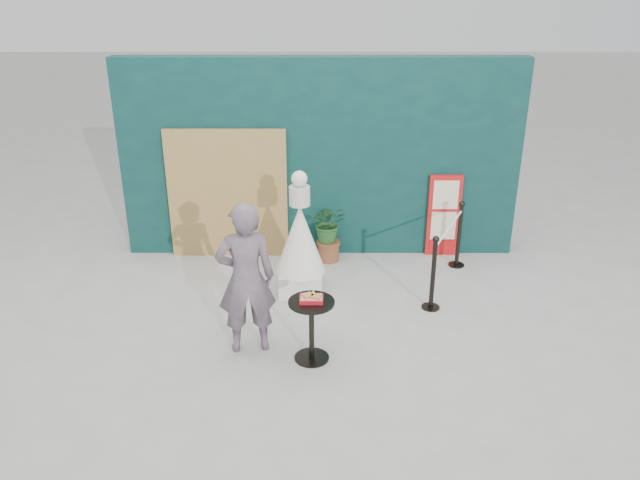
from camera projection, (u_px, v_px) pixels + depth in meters
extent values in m
plane|color=#ADAAA5|center=(320.00, 362.00, 7.12)|extent=(60.00, 60.00, 0.00)
cube|color=#0A2E2F|center=(320.00, 159.00, 9.42)|extent=(6.00, 0.30, 3.00)
cube|color=tan|center=(228.00, 194.00, 9.42)|extent=(1.80, 0.08, 2.00)
imported|color=slate|center=(246.00, 279.00, 7.02)|extent=(0.74, 0.56, 1.84)
cube|color=red|center=(444.00, 216.00, 9.58)|extent=(0.50, 0.06, 1.30)
cube|color=beige|center=(446.00, 195.00, 9.41)|extent=(0.38, 0.02, 0.45)
cube|color=beige|center=(443.00, 226.00, 9.61)|extent=(0.38, 0.02, 0.45)
cube|color=red|center=(441.00, 246.00, 9.74)|extent=(0.38, 0.02, 0.18)
cube|color=white|center=(301.00, 281.00, 8.64)|extent=(0.58, 0.58, 0.32)
cone|color=white|center=(300.00, 238.00, 8.39)|extent=(0.68, 0.68, 0.96)
cylinder|color=silver|center=(300.00, 196.00, 8.15)|extent=(0.28, 0.28, 0.26)
sphere|color=white|center=(299.00, 179.00, 8.05)|extent=(0.21, 0.21, 0.21)
cylinder|color=black|center=(312.00, 358.00, 7.18)|extent=(0.40, 0.40, 0.02)
cylinder|color=black|center=(312.00, 331.00, 7.04)|extent=(0.06, 0.06, 0.72)
cylinder|color=black|center=(311.00, 302.00, 6.89)|extent=(0.52, 0.52, 0.03)
cube|color=red|center=(311.00, 299.00, 6.88)|extent=(0.26, 0.19, 0.05)
cube|color=red|center=(311.00, 297.00, 6.87)|extent=(0.24, 0.17, 0.00)
cube|color=#DB9C50|center=(308.00, 295.00, 6.87)|extent=(0.15, 0.14, 0.02)
cube|color=tan|center=(316.00, 297.00, 6.84)|extent=(0.13, 0.13, 0.02)
cone|color=yellow|center=(313.00, 292.00, 6.90)|extent=(0.06, 0.06, 0.06)
cylinder|color=brown|center=(328.00, 252.00, 9.58)|extent=(0.33, 0.33, 0.27)
cylinder|color=brown|center=(328.00, 242.00, 9.52)|extent=(0.36, 0.36, 0.05)
imported|color=#225123|center=(329.00, 223.00, 9.39)|extent=(0.54, 0.47, 0.60)
cylinder|color=black|center=(430.00, 307.00, 8.26)|extent=(0.24, 0.24, 0.02)
cylinder|color=black|center=(433.00, 275.00, 8.07)|extent=(0.06, 0.06, 0.96)
sphere|color=black|center=(436.00, 239.00, 7.87)|extent=(0.09, 0.09, 0.09)
cylinder|color=black|center=(456.00, 265.00, 9.45)|extent=(0.24, 0.24, 0.02)
cylinder|color=black|center=(459.00, 236.00, 9.27)|extent=(0.06, 0.06, 0.96)
sphere|color=black|center=(462.00, 204.00, 9.07)|extent=(0.09, 0.09, 0.09)
cylinder|color=white|center=(449.00, 228.00, 8.51)|extent=(0.63, 1.31, 0.03)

